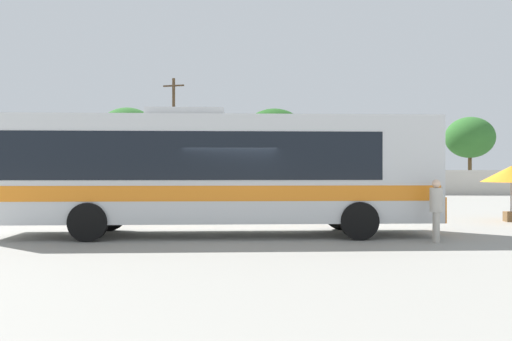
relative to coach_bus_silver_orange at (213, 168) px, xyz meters
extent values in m
plane|color=gray|center=(0.62, 9.78, -1.95)|extent=(300.00, 300.00, 0.00)
cube|color=beige|center=(0.62, 24.83, -1.03)|extent=(80.00, 0.30, 1.85)
cube|color=silver|center=(0.14, 0.01, -0.02)|extent=(12.63, 3.83, 2.98)
cube|color=black|center=(-0.48, -0.05, 0.34)|extent=(10.41, 3.63, 1.31)
cube|color=orange|center=(0.14, 0.01, -0.68)|extent=(12.39, 3.83, 0.42)
cube|color=#19212D|center=(6.34, 0.66, 0.51)|extent=(0.28, 2.29, 1.55)
cube|color=orange|center=(6.34, 0.66, -1.15)|extent=(0.32, 2.49, 0.71)
cube|color=#B2B2B2|center=(-0.79, -0.08, 1.59)|extent=(2.33, 1.62, 0.24)
cylinder|color=black|center=(3.85, 1.63, -1.43)|extent=(1.07, 0.41, 1.04)
cylinder|color=black|center=(4.10, -0.80, -1.43)|extent=(1.07, 0.41, 1.04)
cylinder|color=black|center=(-3.39, 0.88, -1.43)|extent=(1.07, 0.41, 1.04)
cylinder|color=black|center=(-3.13, -1.56, -1.43)|extent=(1.07, 0.41, 1.04)
cylinder|color=#B7B2A8|center=(6.04, -1.14, -1.55)|extent=(0.15, 0.15, 0.80)
cylinder|color=#B7B2A8|center=(6.04, -1.29, -1.55)|extent=(0.15, 0.15, 0.80)
cylinder|color=#B7B2A8|center=(6.04, -1.21, -0.83)|extent=(0.35, 0.35, 0.64)
sphere|color=beige|center=(6.04, -1.21, -0.41)|extent=(0.22, 0.22, 0.22)
cylinder|color=gray|center=(10.35, 4.59, -0.96)|extent=(0.05, 0.05, 1.99)
cone|color=orange|center=(10.35, 4.59, -0.21)|extent=(2.13, 2.13, 0.58)
cube|color=brown|center=(10.35, 4.59, -1.77)|extent=(0.45, 0.45, 0.36)
cube|color=silver|center=(-10.00, 19.92, -1.31)|extent=(4.18, 1.81, 0.63)
cube|color=black|center=(-10.21, 19.92, -0.74)|extent=(2.30, 1.66, 0.52)
cylinder|color=black|center=(-8.70, 20.80, -1.63)|extent=(0.64, 0.22, 0.64)
cylinder|color=black|center=(-8.71, 19.04, -1.63)|extent=(0.64, 0.22, 0.64)
cylinder|color=black|center=(-11.29, 20.81, -1.63)|extent=(0.64, 0.22, 0.64)
cylinder|color=black|center=(-11.30, 19.04, -1.63)|extent=(0.64, 0.22, 0.64)
cube|color=navy|center=(-3.74, 20.73, -1.32)|extent=(4.27, 1.87, 0.63)
cube|color=black|center=(-3.52, 20.73, -0.75)|extent=(2.36, 1.70, 0.51)
cylinder|color=black|center=(-5.03, 19.82, -1.63)|extent=(0.64, 0.23, 0.64)
cylinder|color=black|center=(-5.07, 21.59, -1.63)|extent=(0.64, 0.23, 0.64)
cylinder|color=black|center=(-2.41, 19.87, -1.63)|extent=(0.64, 0.23, 0.64)
cylinder|color=black|center=(-2.44, 21.63, -1.63)|extent=(0.64, 0.23, 0.64)
cube|color=navy|center=(2.42, 20.68, -1.33)|extent=(4.27, 1.93, 0.61)
cube|color=black|center=(2.21, 20.69, -0.77)|extent=(2.37, 1.73, 0.50)
cylinder|color=black|center=(3.76, 21.52, -1.63)|extent=(0.65, 0.24, 0.64)
cylinder|color=black|center=(3.70, 19.76, -1.63)|extent=(0.65, 0.24, 0.64)
cylinder|color=black|center=(1.14, 21.60, -1.63)|extent=(0.65, 0.24, 0.64)
cylinder|color=black|center=(1.09, 19.84, -1.63)|extent=(0.65, 0.24, 0.64)
cube|color=slate|center=(8.95, 20.92, -1.30)|extent=(4.22, 1.80, 0.66)
cube|color=black|center=(9.16, 20.92, -0.71)|extent=(2.32, 1.66, 0.54)
cylinder|color=black|center=(7.64, 20.03, -1.63)|extent=(0.64, 0.22, 0.64)
cylinder|color=black|center=(7.64, 21.80, -1.63)|extent=(0.64, 0.22, 0.64)
cylinder|color=black|center=(10.25, 20.03, -1.63)|extent=(0.64, 0.22, 0.64)
cylinder|color=black|center=(10.25, 21.80, -1.63)|extent=(0.64, 0.22, 0.64)
cylinder|color=#4C3823|center=(-7.00, 26.90, 2.68)|extent=(0.24, 0.24, 9.26)
cube|color=#473321|center=(-7.00, 26.90, 6.71)|extent=(1.79, 0.49, 0.12)
cylinder|color=brown|center=(-10.92, 27.36, -0.38)|extent=(0.32, 0.32, 3.14)
ellipsoid|color=#2D6628|center=(-10.92, 27.36, 2.92)|extent=(4.93, 4.93, 4.19)
cylinder|color=brown|center=(1.06, 29.55, -0.62)|extent=(0.32, 0.32, 2.66)
ellipsoid|color=#23561E|center=(1.06, 29.55, 2.69)|extent=(5.67, 5.67, 4.82)
cylinder|color=brown|center=(12.21, 31.05, -0.36)|extent=(0.32, 0.32, 3.19)
ellipsoid|color=#2D6628|center=(12.21, 31.05, 2.36)|extent=(3.21, 3.21, 2.73)
cylinder|color=brown|center=(18.09, 31.79, -0.35)|extent=(0.32, 0.32, 3.21)
ellipsoid|color=#2D6628|center=(18.09, 31.79, 2.73)|extent=(4.21, 4.21, 3.58)
camera|label=1|loc=(2.14, -15.27, -0.02)|focal=37.06mm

